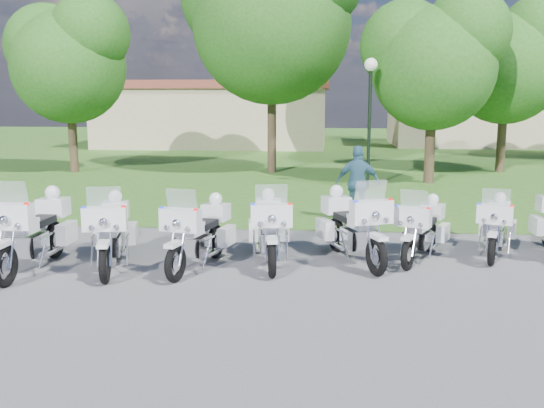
# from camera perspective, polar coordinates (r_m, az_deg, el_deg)

# --- Properties ---
(ground) EXTENTS (100.00, 100.00, 0.00)m
(ground) POSITION_cam_1_polar(r_m,az_deg,el_deg) (11.46, -0.84, -5.72)
(ground) COLOR #56555A
(ground) RESTS_ON ground
(grass_lawn) EXTENTS (100.00, 48.00, 0.01)m
(grass_lawn) POSITION_cam_1_polar(r_m,az_deg,el_deg) (38.12, 3.40, 5.34)
(grass_lawn) COLOR #2C5F1E
(grass_lawn) RESTS_ON ground
(motorcycle_0) EXTENTS (0.86, 2.59, 1.74)m
(motorcycle_0) POSITION_cam_1_polar(r_m,az_deg,el_deg) (11.83, -21.45, -2.29)
(motorcycle_0) COLOR black
(motorcycle_0) RESTS_ON ground
(motorcycle_1) EXTENTS (1.13, 2.39, 1.63)m
(motorcycle_1) POSITION_cam_1_polar(r_m,az_deg,el_deg) (11.52, -14.87, -2.50)
(motorcycle_1) COLOR black
(motorcycle_1) RESTS_ON ground
(motorcycle_2) EXTENTS (1.11, 2.31, 1.58)m
(motorcycle_2) POSITION_cam_1_polar(r_m,az_deg,el_deg) (11.22, -6.80, -2.67)
(motorcycle_2) COLOR black
(motorcycle_2) RESTS_ON ground
(motorcycle_3) EXTENTS (0.98, 2.40, 1.61)m
(motorcycle_3) POSITION_cam_1_polar(r_m,az_deg,el_deg) (11.46, -0.21, -2.24)
(motorcycle_3) COLOR black
(motorcycle_3) RESTS_ON ground
(motorcycle_4) EXTENTS (1.41, 2.35, 1.67)m
(motorcycle_4) POSITION_cam_1_polar(r_m,az_deg,el_deg) (11.66, 7.54, -2.00)
(motorcycle_4) COLOR black
(motorcycle_4) RESTS_ON ground
(motorcycle_5) EXTENTS (1.26, 2.02, 1.45)m
(motorcycle_5) POSITION_cam_1_polar(r_m,az_deg,el_deg) (12.07, 13.98, -2.24)
(motorcycle_5) COLOR black
(motorcycle_5) RESTS_ON ground
(motorcycle_6) EXTENTS (1.13, 2.05, 1.43)m
(motorcycle_6) POSITION_cam_1_polar(r_m,az_deg,el_deg) (12.84, 20.36, -1.89)
(motorcycle_6) COLOR black
(motorcycle_6) RESTS_ON ground
(lamp_post) EXTENTS (0.44, 0.44, 4.41)m
(lamp_post) POSITION_cam_1_polar(r_m,az_deg,el_deg) (21.10, 9.23, 10.44)
(lamp_post) COLOR black
(lamp_post) RESTS_ON ground
(tree_0) EXTENTS (5.41, 4.62, 7.22)m
(tree_0) POSITION_cam_1_polar(r_m,az_deg,el_deg) (26.82, -18.69, 13.07)
(tree_0) COLOR #38281C
(tree_0) RESTS_ON ground
(tree_1) EXTENTS (7.46, 6.37, 9.95)m
(tree_1) POSITION_cam_1_polar(r_m,az_deg,el_deg) (25.47, -0.15, 17.87)
(tree_1) COLOR #38281C
(tree_1) RESTS_ON ground
(tree_2) EXTENTS (5.13, 4.38, 6.85)m
(tree_2) POSITION_cam_1_polar(r_m,az_deg,el_deg) (22.85, 14.88, 13.26)
(tree_2) COLOR #38281C
(tree_2) RESTS_ON ground
(tree_3) EXTENTS (5.34, 4.56, 7.12)m
(tree_3) POSITION_cam_1_polar(r_m,az_deg,el_deg) (27.21, 21.12, 12.74)
(tree_3) COLOR #38281C
(tree_3) RESTS_ON ground
(building_west) EXTENTS (14.56, 8.32, 4.10)m
(building_west) POSITION_cam_1_polar(r_m,az_deg,el_deg) (39.64, -5.32, 8.48)
(building_west) COLOR tan
(building_west) RESTS_ON ground
(building_east) EXTENTS (11.44, 7.28, 4.10)m
(building_east) POSITION_cam_1_polar(r_m,az_deg,el_deg) (42.15, 18.84, 8.08)
(building_east) COLOR tan
(building_east) RESTS_ON ground
(bystander_c) EXTENTS (1.14, 0.53, 1.91)m
(bystander_c) POSITION_cam_1_polar(r_m,az_deg,el_deg) (15.50, 8.10, 1.93)
(bystander_c) COLOR #376985
(bystander_c) RESTS_ON ground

